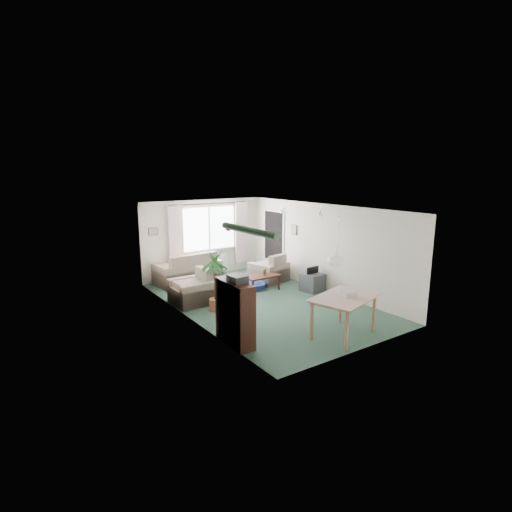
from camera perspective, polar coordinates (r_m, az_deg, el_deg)
ground at (r=10.16m, az=0.96°, el=-6.65°), size 6.50×6.50×0.00m
window at (r=12.62m, az=-6.76°, el=3.97°), size 1.80×0.03×1.30m
curtain_rod at (r=12.46m, az=-6.68°, el=7.43°), size 2.60×0.03×0.03m
curtain_left at (r=12.08m, az=-11.35°, el=2.35°), size 0.45×0.08×2.00m
curtain_right at (r=13.13m, az=-2.08°, el=3.34°), size 0.45×0.08×2.00m
radiator at (r=12.78m, az=-6.56°, el=-0.94°), size 1.20×0.10×0.55m
doorway at (r=12.77m, az=2.57°, el=1.86°), size 0.03×0.95×2.00m
pendant_lamp at (r=8.20m, az=11.45°, el=-0.72°), size 0.36×0.36×0.36m
tinsel_garland at (r=6.71m, az=-1.08°, el=3.67°), size 1.60×1.60×0.12m
bauble_cluster_a at (r=11.17m, az=3.81°, el=6.70°), size 0.20×0.20×0.20m
bauble_cluster_b at (r=10.46m, az=9.19°, el=6.21°), size 0.20×0.20×0.20m
wall_picture_back at (r=11.90m, az=-14.48°, el=3.42°), size 0.28×0.03×0.22m
wall_picture_right at (r=11.91m, az=5.46°, el=3.75°), size 0.03×0.24×0.30m
sofa at (r=11.97m, az=-9.75°, el=-1.63°), size 1.93×1.13×0.93m
armchair_corner at (r=11.96m, az=1.81°, el=-1.65°), size 1.13×1.09×0.85m
armchair_left at (r=10.12m, az=-9.22°, el=-4.33°), size 0.92×0.97×0.86m
coffee_table at (r=11.07m, az=0.77°, el=-3.87°), size 0.99×0.56×0.44m
photo_frame at (r=11.02m, az=1.23°, el=-2.32°), size 0.12×0.06×0.16m
bookshelf at (r=7.67m, az=-3.04°, el=-8.11°), size 0.38×1.02×1.23m
hifi_box at (r=7.41m, az=-2.68°, el=-3.27°), size 0.30×0.36×0.14m
houseplant at (r=9.44m, az=-5.88°, el=-3.37°), size 0.78×0.78×1.52m
dining_table at (r=8.27m, az=12.41°, el=-8.46°), size 1.46×1.17×0.80m
gift_box at (r=8.17m, az=13.11°, el=-5.35°), size 0.28×0.22×0.12m
tv_cube at (r=11.13m, az=8.05°, el=-3.73°), size 0.54×0.59×0.50m
pet_bed at (r=11.40m, az=-0.28°, el=-4.20°), size 0.82×0.82×0.13m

